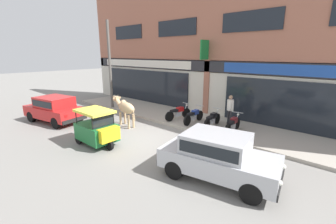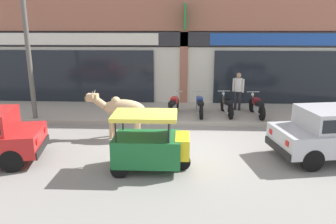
# 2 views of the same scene
# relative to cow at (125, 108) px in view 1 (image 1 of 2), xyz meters

# --- Properties ---
(ground_plane) EXTENTS (90.00, 90.00, 0.00)m
(ground_plane) POSITION_rel_cow_xyz_m (2.05, -0.74, -1.01)
(ground_plane) COLOR gray
(sidewalk) EXTENTS (19.00, 3.24, 0.14)m
(sidewalk) POSITION_rel_cow_xyz_m (2.05, 3.08, -0.93)
(sidewalk) COLOR #A8A093
(sidewalk) RESTS_ON ground
(shop_building) EXTENTS (23.00, 1.40, 8.98)m
(shop_building) POSITION_rel_cow_xyz_m (2.05, 4.96, 3.27)
(shop_building) COLOR #9E604C
(shop_building) RESTS_ON ground
(cow) EXTENTS (2.14, 0.73, 1.61)m
(cow) POSITION_rel_cow_xyz_m (0.00, 0.00, 0.00)
(cow) COLOR tan
(cow) RESTS_ON ground
(car_0) EXTENTS (3.79, 2.17, 1.46)m
(car_0) POSITION_rel_cow_xyz_m (6.33, -1.45, -0.19)
(car_0) COLOR black
(car_0) RESTS_ON ground
(car_1) EXTENTS (3.80, 2.22, 1.46)m
(car_1) POSITION_rel_cow_xyz_m (-3.59, -2.22, -0.19)
(car_1) COLOR black
(car_1) RESTS_ON ground
(auto_rickshaw) EXTENTS (1.99, 1.16, 1.52)m
(auto_rickshaw) POSITION_rel_cow_xyz_m (1.19, -2.42, -0.35)
(auto_rickshaw) COLOR black
(auto_rickshaw) RESTS_ON ground
(motorcycle_0) EXTENTS (0.61, 1.80, 0.88)m
(motorcycle_0) POSITION_rel_cow_xyz_m (1.65, 2.44, -0.48)
(motorcycle_0) COLOR black
(motorcycle_0) RESTS_ON sidewalk
(motorcycle_1) EXTENTS (0.52, 1.81, 0.88)m
(motorcycle_1) POSITION_rel_cow_xyz_m (2.70, 2.48, -0.48)
(motorcycle_1) COLOR black
(motorcycle_1) RESTS_ON sidewalk
(motorcycle_2) EXTENTS (0.52, 1.81, 0.88)m
(motorcycle_2) POSITION_rel_cow_xyz_m (3.80, 2.57, -0.48)
(motorcycle_2) COLOR black
(motorcycle_2) RESTS_ON sidewalk
(motorcycle_3) EXTENTS (0.52, 1.81, 0.88)m
(motorcycle_3) POSITION_rel_cow_xyz_m (4.97, 2.44, -0.48)
(motorcycle_3) COLOR black
(motorcycle_3) RESTS_ON sidewalk
(pedestrian) EXTENTS (0.46, 0.32, 1.60)m
(pedestrian) POSITION_rel_cow_xyz_m (4.35, 3.34, 0.12)
(pedestrian) COLOR #2D2D33
(pedestrian) RESTS_ON sidewalk
(utility_pole) EXTENTS (0.18, 0.18, 5.75)m
(utility_pole) POSITION_rel_cow_xyz_m (-3.74, 1.76, 2.01)
(utility_pole) COLOR #595651
(utility_pole) RESTS_ON sidewalk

